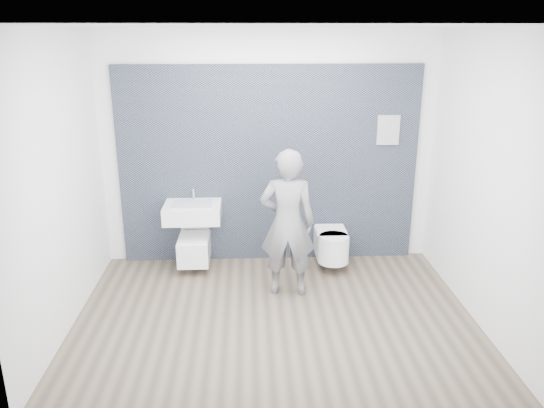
{
  "coord_description": "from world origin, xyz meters",
  "views": [
    {
      "loc": [
        -0.25,
        -4.76,
        2.76
      ],
      "look_at": [
        0.0,
        0.6,
        1.0
      ],
      "focal_mm": 35.0,
      "sensor_mm": 36.0,
      "label": 1
    }
  ],
  "objects_px": {
    "toilet_rounded": "(332,245)",
    "visitor": "(287,223)",
    "washbasin": "(193,212)",
    "toilet_square": "(194,247)"
  },
  "relations": [
    {
      "from": "washbasin",
      "to": "toilet_rounded",
      "type": "xyz_separation_m",
      "value": [
        1.66,
        -0.07,
        -0.43
      ]
    },
    {
      "from": "washbasin",
      "to": "visitor",
      "type": "bearing_deg",
      "value": -32.28
    },
    {
      "from": "toilet_square",
      "to": "visitor",
      "type": "xyz_separation_m",
      "value": [
        1.07,
        -0.67,
        0.53
      ]
    },
    {
      "from": "toilet_square",
      "to": "toilet_rounded",
      "type": "bearing_deg",
      "value": -1.91
    },
    {
      "from": "toilet_rounded",
      "to": "visitor",
      "type": "bearing_deg",
      "value": -133.87
    },
    {
      "from": "toilet_square",
      "to": "visitor",
      "type": "distance_m",
      "value": 1.37
    },
    {
      "from": "visitor",
      "to": "washbasin",
      "type": "bearing_deg",
      "value": -27.51
    },
    {
      "from": "toilet_rounded",
      "to": "washbasin",
      "type": "bearing_deg",
      "value": 177.7
    },
    {
      "from": "toilet_rounded",
      "to": "visitor",
      "type": "distance_m",
      "value": 0.99
    },
    {
      "from": "toilet_square",
      "to": "toilet_rounded",
      "type": "xyz_separation_m",
      "value": [
        1.66,
        -0.06,
        0.02
      ]
    }
  ]
}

